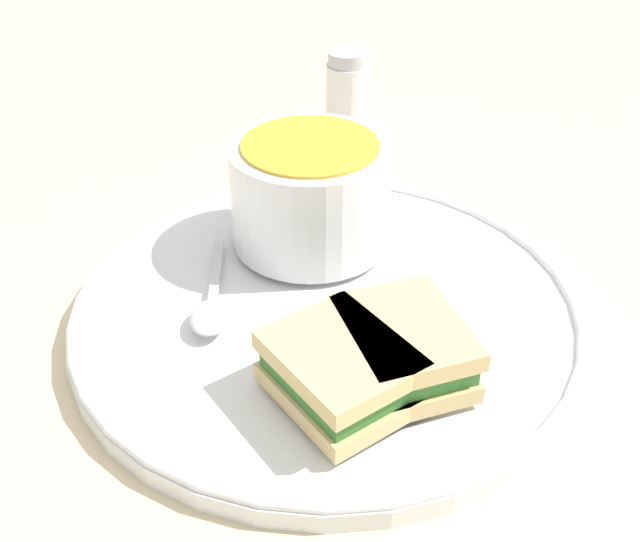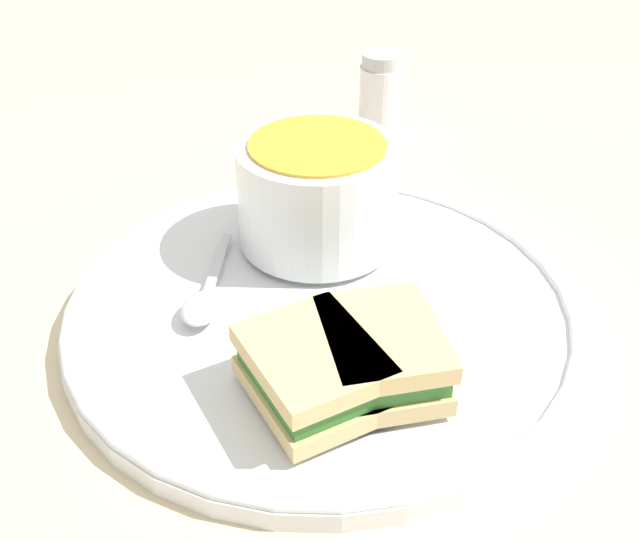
% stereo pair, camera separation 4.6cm
% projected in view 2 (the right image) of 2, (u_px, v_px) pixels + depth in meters
% --- Properties ---
extents(ground_plane, '(2.40, 2.40, 0.00)m').
position_uv_depth(ground_plane, '(320.00, 319.00, 0.48)').
color(ground_plane, beige).
extents(plate, '(0.32, 0.32, 0.02)m').
position_uv_depth(plate, '(320.00, 308.00, 0.48)').
color(plate, white).
rests_on(plate, ground_plane).
extents(soup_bowl, '(0.11, 0.11, 0.07)m').
position_uv_depth(soup_bowl, '(317.00, 192.00, 0.51)').
color(soup_bowl, white).
rests_on(soup_bowl, plate).
extents(spoon, '(0.10, 0.03, 0.01)m').
position_uv_depth(spoon, '(204.00, 302.00, 0.46)').
color(spoon, silver).
rests_on(spoon, plate).
extents(sandwich_half_near, '(0.10, 0.09, 0.03)m').
position_uv_depth(sandwich_half_near, '(313.00, 371.00, 0.39)').
color(sandwich_half_near, '#DBBC7F').
rests_on(sandwich_half_near, plate).
extents(sandwich_half_far, '(0.09, 0.08, 0.03)m').
position_uv_depth(sandwich_half_far, '(381.00, 353.00, 0.40)').
color(sandwich_half_far, '#DBBC7F').
rests_on(sandwich_half_far, plate).
extents(salt_shaker, '(0.04, 0.04, 0.08)m').
position_uv_depth(salt_shaker, '(380.00, 97.00, 0.68)').
color(salt_shaker, silver).
rests_on(salt_shaker, ground_plane).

